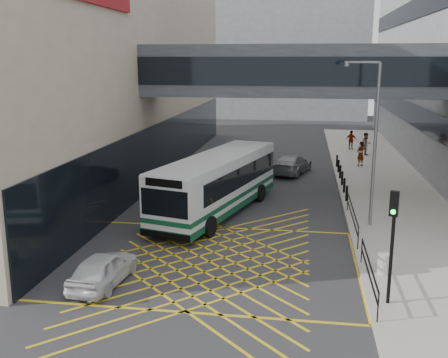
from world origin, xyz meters
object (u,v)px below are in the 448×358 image
at_px(pedestrian_b, 366,144).
at_px(pedestrian_c, 351,140).
at_px(bus, 218,182).
at_px(pedestrian_a, 360,154).
at_px(car_white, 103,268).
at_px(car_silver, 292,164).
at_px(litter_bin, 384,264).
at_px(street_lamp, 372,134).
at_px(car_dark, 218,179).
at_px(traffic_light, 393,231).

height_order(pedestrian_b, pedestrian_c, pedestrian_b).
xyz_separation_m(bus, pedestrian_a, (8.80, 13.50, -0.59)).
bearing_deg(car_white, car_silver, -102.37).
relative_size(car_silver, pedestrian_a, 2.50).
bearing_deg(car_silver, bus, 86.49).
bearing_deg(litter_bin, bus, 135.01).
distance_m(car_silver, pedestrian_a, 5.83).
bearing_deg(pedestrian_a, bus, 13.32).
distance_m(bus, pedestrian_c, 22.91).
distance_m(car_silver, pedestrian_c, 11.61).
bearing_deg(street_lamp, litter_bin, -69.20).
bearing_deg(pedestrian_a, car_dark, -1.56).
relative_size(litter_bin, pedestrian_b, 0.43).
relative_size(car_dark, pedestrian_b, 2.49).
xyz_separation_m(street_lamp, litter_bin, (-0.04, -6.25, -4.10)).
bearing_deg(car_white, pedestrian_c, -105.36).
bearing_deg(car_silver, pedestrian_b, -113.30).
relative_size(street_lamp, litter_bin, 9.69).
bearing_deg(street_lamp, pedestrian_c, 108.51).
bearing_deg(street_lamp, traffic_light, -70.52).
bearing_deg(car_white, bus, -100.44).
xyz_separation_m(car_silver, street_lamp, (4.00, -12.11, 3.93)).
bearing_deg(car_white, pedestrian_a, -111.36).
height_order(car_dark, pedestrian_b, pedestrian_b).
xyz_separation_m(car_dark, traffic_light, (8.26, -15.04, 1.97)).
bearing_deg(car_white, pedestrian_b, -108.99).
distance_m(pedestrian_a, pedestrian_b, 4.84).
bearing_deg(traffic_light, bus, 143.37).
bearing_deg(traffic_light, car_silver, 117.50).
xyz_separation_m(car_white, car_dark, (1.85, 14.65, 0.12)).
height_order(car_silver, litter_bin, car_silver).
bearing_deg(pedestrian_b, bus, -148.58).
xyz_separation_m(car_silver, pedestrian_a, (5.12, 2.78, 0.37)).
bearing_deg(car_silver, pedestrian_a, -136.04).
height_order(traffic_light, pedestrian_c, traffic_light).
height_order(litter_bin, pedestrian_a, pedestrian_a).
bearing_deg(car_silver, pedestrian_c, -100.32).
bearing_deg(bus, pedestrian_a, 72.04).
relative_size(car_white, car_silver, 0.84).
distance_m(car_dark, street_lamp, 11.25).
bearing_deg(bus, traffic_light, -38.88).
height_order(street_lamp, pedestrian_c, street_lamp).
height_order(bus, pedestrian_b, bus).
height_order(car_dark, pedestrian_c, pedestrian_c).
bearing_deg(car_dark, traffic_light, 102.54).
distance_m(traffic_light, pedestrian_b, 28.61).
distance_m(car_white, pedestrian_a, 26.01).
relative_size(car_white, traffic_light, 1.01).
distance_m(litter_bin, pedestrian_a, 21.18).
bearing_deg(street_lamp, car_dark, 165.07).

